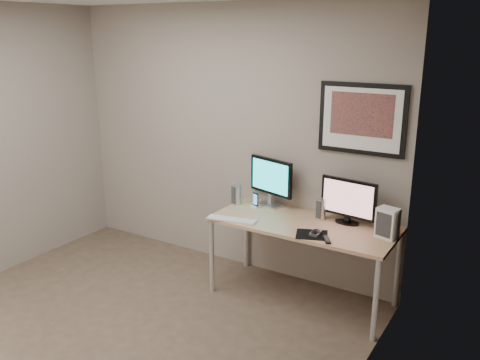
{
  "coord_description": "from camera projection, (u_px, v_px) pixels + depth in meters",
  "views": [
    {
      "loc": [
        2.68,
        -2.46,
        2.32
      ],
      "look_at": [
        0.51,
        1.1,
        1.1
      ],
      "focal_mm": 38.0,
      "sensor_mm": 36.0,
      "label": 1
    }
  ],
  "objects": [
    {
      "name": "fan_unit",
      "position": [
        387.0,
        223.0,
        4.05
      ],
      "size": [
        0.19,
        0.16,
        0.25
      ],
      "primitive_type": "cube",
      "rotation": [
        0.0,
        0.0,
        -0.25
      ],
      "color": "white",
      "rests_on": "desk"
    },
    {
      "name": "room",
      "position": [
        140.0,
        123.0,
        3.91
      ],
      "size": [
        3.6,
        3.6,
        3.6
      ],
      "color": "white",
      "rests_on": "ground"
    },
    {
      "name": "remote",
      "position": [
        327.0,
        239.0,
        4.03
      ],
      "size": [
        0.12,
        0.15,
        0.02
      ],
      "primitive_type": "cube",
      "rotation": [
        0.0,
        0.0,
        0.57
      ],
      "color": "black",
      "rests_on": "desk"
    },
    {
      "name": "framed_art",
      "position": [
        362.0,
        119.0,
        4.25
      ],
      "size": [
        0.75,
        0.04,
        0.6
      ],
      "color": "black",
      "rests_on": "room"
    },
    {
      "name": "speaker_left",
      "position": [
        237.0,
        195.0,
        4.85
      ],
      "size": [
        0.1,
        0.1,
        0.2
      ],
      "primitive_type": "cylinder",
      "rotation": [
        0.0,
        0.0,
        -0.43
      ],
      "color": "silver",
      "rests_on": "desk"
    },
    {
      "name": "monitor_large",
      "position": [
        271.0,
        180.0,
        4.78
      ],
      "size": [
        0.49,
        0.22,
        0.46
      ],
      "rotation": [
        0.0,
        0.0,
        -0.27
      ],
      "color": "silver",
      "rests_on": "desk"
    },
    {
      "name": "desk",
      "position": [
        303.0,
        230.0,
        4.42
      ],
      "size": [
        1.6,
        0.7,
        0.73
      ],
      "color": "#9B684B",
      "rests_on": "floor"
    },
    {
      "name": "floor",
      "position": [
        113.0,
        338.0,
        4.01
      ],
      "size": [
        3.6,
        3.6,
        0.0
      ],
      "primitive_type": "plane",
      "color": "#4B3B2E",
      "rests_on": "ground"
    },
    {
      "name": "phone_dock",
      "position": [
        256.0,
        200.0,
        4.77
      ],
      "size": [
        0.08,
        0.08,
        0.15
      ],
      "primitive_type": "cube",
      "rotation": [
        0.0,
        0.0,
        -0.31
      ],
      "color": "black",
      "rests_on": "desk"
    },
    {
      "name": "keyboard",
      "position": [
        232.0,
        220.0,
        4.46
      ],
      "size": [
        0.47,
        0.2,
        0.02
      ],
      "primitive_type": "cube",
      "rotation": [
        0.0,
        0.0,
        0.19
      ],
      "color": "silver",
      "rests_on": "desk"
    },
    {
      "name": "speaker_right",
      "position": [
        321.0,
        209.0,
        4.46
      ],
      "size": [
        0.1,
        0.1,
        0.19
      ],
      "primitive_type": "cylinder",
      "rotation": [
        0.0,
        0.0,
        -0.34
      ],
      "color": "silver",
      "rests_on": "desk"
    },
    {
      "name": "mouse",
      "position": [
        316.0,
        232.0,
        4.13
      ],
      "size": [
        0.07,
        0.12,
        0.04
      ],
      "primitive_type": "ellipsoid",
      "rotation": [
        0.0,
        0.0,
        0.04
      ],
      "color": "black",
      "rests_on": "mousepad"
    },
    {
      "name": "mousepad",
      "position": [
        312.0,
        235.0,
        4.14
      ],
      "size": [
        0.32,
        0.3,
        0.0
      ],
      "primitive_type": "cube",
      "rotation": [
        0.0,
        0.0,
        0.37
      ],
      "color": "black",
      "rests_on": "desk"
    },
    {
      "name": "monitor_tv",
      "position": [
        348.0,
        200.0,
        4.33
      ],
      "size": [
        0.51,
        0.14,
        0.4
      ],
      "rotation": [
        0.0,
        0.0,
        -0.12
      ],
      "color": "black",
      "rests_on": "desk"
    }
  ]
}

